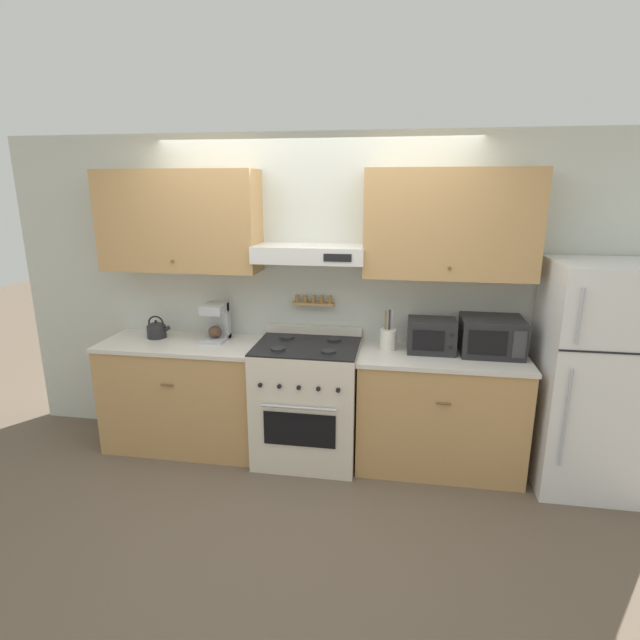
# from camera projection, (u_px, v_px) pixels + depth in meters

# --- Properties ---
(ground_plane) EXTENTS (16.00, 16.00, 0.00)m
(ground_plane) POSITION_uv_depth(u_px,v_px,m) (301.00, 474.00, 3.84)
(ground_plane) COLOR brown
(wall_back) EXTENTS (5.20, 0.46, 2.55)m
(wall_back) POSITION_uv_depth(u_px,v_px,m) (312.00, 269.00, 3.99)
(wall_back) COLOR silver
(wall_back) RESTS_ON ground_plane
(counter_left) EXTENTS (1.30, 0.62, 0.92)m
(counter_left) POSITION_uv_depth(u_px,v_px,m) (185.00, 394.00, 4.18)
(counter_left) COLOR tan
(counter_left) RESTS_ON ground_plane
(counter_right) EXTENTS (1.26, 0.62, 0.92)m
(counter_right) POSITION_uv_depth(u_px,v_px,m) (439.00, 411.00, 3.86)
(counter_right) COLOR tan
(counter_right) RESTS_ON ground_plane
(stove_range) EXTENTS (0.80, 0.67, 1.03)m
(stove_range) POSITION_uv_depth(u_px,v_px,m) (307.00, 402.00, 3.98)
(stove_range) COLOR beige
(stove_range) RESTS_ON ground_plane
(refrigerator) EXTENTS (0.79, 0.70, 1.66)m
(refrigerator) POSITION_uv_depth(u_px,v_px,m) (599.00, 378.00, 3.54)
(refrigerator) COLOR white
(refrigerator) RESTS_ON ground_plane
(tea_kettle) EXTENTS (0.20, 0.16, 0.19)m
(tea_kettle) POSITION_uv_depth(u_px,v_px,m) (157.00, 329.00, 4.16)
(tea_kettle) COLOR #232326
(tea_kettle) RESTS_ON counter_left
(coffee_maker) EXTENTS (0.17, 0.26, 0.31)m
(coffee_maker) POSITION_uv_depth(u_px,v_px,m) (217.00, 321.00, 4.09)
(coffee_maker) COLOR #ADAFB5
(coffee_maker) RESTS_ON counter_left
(microwave) EXTENTS (0.45, 0.38, 0.28)m
(microwave) POSITION_uv_depth(u_px,v_px,m) (491.00, 336.00, 3.74)
(microwave) COLOR #232326
(microwave) RESTS_ON counter_right
(utensil_crock) EXTENTS (0.13, 0.13, 0.31)m
(utensil_crock) POSITION_uv_depth(u_px,v_px,m) (388.00, 339.00, 3.86)
(utensil_crock) COLOR silver
(utensil_crock) RESTS_ON counter_right
(toaster_oven) EXTENTS (0.36, 0.28, 0.25)m
(toaster_oven) POSITION_uv_depth(u_px,v_px,m) (431.00, 336.00, 3.80)
(toaster_oven) COLOR #232326
(toaster_oven) RESTS_ON counter_right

